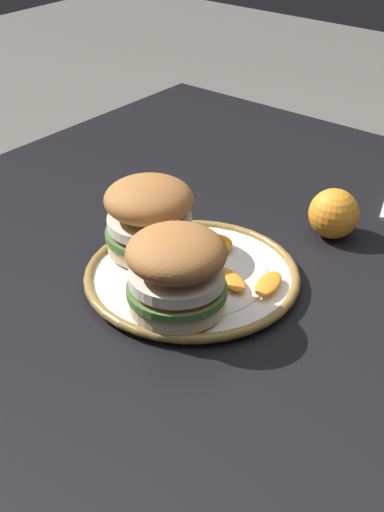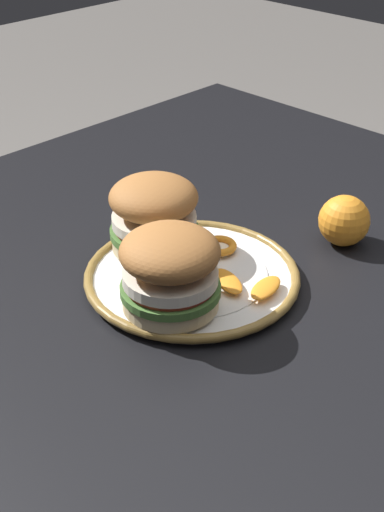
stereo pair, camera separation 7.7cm
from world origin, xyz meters
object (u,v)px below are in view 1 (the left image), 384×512
(sandwich_half_right, at_px, (149,215))
(whole_orange, at_px, (334,214))
(dining_table, at_px, (221,337))
(dinner_plate, at_px, (192,276))
(sandwich_half_left, at_px, (177,270))

(sandwich_half_right, distance_m, whole_orange, 0.27)
(dining_table, xyz_separation_m, sandwich_half_right, (0.02, -0.10, 0.17))
(sandwich_half_right, bearing_deg, whole_orange, 143.16)
(dinner_plate, distance_m, sandwich_half_right, 0.10)
(dining_table, distance_m, sandwich_half_left, 0.19)
(sandwich_half_left, relative_size, sandwich_half_right, 1.10)
(dining_table, distance_m, dinner_plate, 0.11)
(sandwich_half_right, height_order, whole_orange, sandwich_half_right)
(whole_orange, bearing_deg, sandwich_half_right, -36.84)
(sandwich_half_left, xyz_separation_m, sandwich_half_right, (-0.08, -0.11, 0.00))
(dinner_plate, relative_size, whole_orange, 3.88)
(sandwich_half_left, relative_size, whole_orange, 2.28)
(dinner_plate, bearing_deg, sandwich_half_left, 25.77)
(dinner_plate, bearing_deg, sandwich_half_right, -95.99)
(dinner_plate, bearing_deg, dining_table, 141.84)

